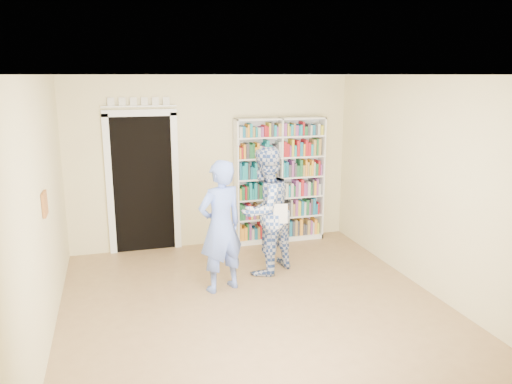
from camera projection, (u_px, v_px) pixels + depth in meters
floor at (257, 309)px, 5.89m from camera, size 5.00×5.00×0.00m
ceiling at (257, 75)px, 5.28m from camera, size 5.00×5.00×0.00m
wall_back at (213, 162)px, 7.92m from camera, size 4.50×0.00×4.50m
wall_left at (41, 214)px, 4.97m from camera, size 0.00×5.00×5.00m
wall_right at (430, 186)px, 6.20m from camera, size 0.00×5.00×5.00m
bookshelf at (280, 180)px, 8.14m from camera, size 1.48×0.28×2.04m
doorway at (143, 177)px, 7.64m from camera, size 1.10×0.08×2.43m
wall_art at (45, 204)px, 5.16m from camera, size 0.03×0.25×0.25m
man_blue at (221, 226)px, 6.25m from camera, size 0.72×0.59×1.69m
man_plaid at (265, 211)px, 6.82m from camera, size 1.09×1.03×1.77m
paper_sheet at (280, 214)px, 6.60m from camera, size 0.19×0.05×0.27m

